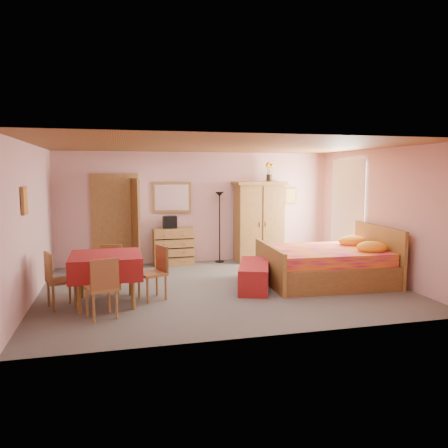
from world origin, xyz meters
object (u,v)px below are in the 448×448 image
object	(u,v)px
stereo	(170,222)
wardrobe	(259,222)
chest_of_drawers	(173,246)
bed	(325,255)
floor_lamp	(220,227)
dining_table	(106,279)
chair_south	(101,287)
chair_east	(152,273)
chair_north	(110,269)
bench	(254,276)
wall_mirror	(172,197)
sunflower_vase	(269,172)
chair_west	(61,280)

from	to	relation	value
stereo	wardrobe	xyz separation A→B (m)	(2.13, -0.07, -0.04)
chest_of_drawers	bed	bearing A→B (deg)	-42.04
floor_lamp	dining_table	bearing A→B (deg)	-132.33
chest_of_drawers	wardrobe	bearing A→B (deg)	-1.87
chair_south	chair_east	distance (m)	1.11
chair_south	dining_table	bearing A→B (deg)	65.90
floor_lamp	dining_table	xyz separation A→B (m)	(-2.55, -2.80, -0.43)
bed	chair_north	size ratio (longest dim) A/B	2.80
bench	wall_mirror	bearing A→B (deg)	114.13
bed	floor_lamp	bearing A→B (deg)	126.03
wardrobe	chair_south	bearing A→B (deg)	-138.22
chair_south	chair_east	xyz separation A→B (m)	(0.80, 0.77, -0.00)
floor_lamp	wardrobe	xyz separation A→B (m)	(0.95, -0.10, 0.12)
sunflower_vase	chair_east	size ratio (longest dim) A/B	0.51
sunflower_vase	bed	distance (m)	2.83
floor_lamp	chair_east	distance (m)	3.30
wardrobe	dining_table	xyz separation A→B (m)	(-3.50, -2.71, -0.55)
chest_of_drawers	bed	distance (m)	3.53
sunflower_vase	chair_west	bearing A→B (deg)	-147.90
floor_lamp	chest_of_drawers	bearing A→B (deg)	-177.73
wall_mirror	chair_east	bearing A→B (deg)	-99.15
wardrobe	chair_south	size ratio (longest dim) A/B	2.12
chest_of_drawers	chair_north	xyz separation A→B (m)	(-1.39, -2.08, -0.01)
chair_west	wall_mirror	bearing A→B (deg)	124.87
chair_west	chair_east	xyz separation A→B (m)	(1.42, 0.13, 0.00)
chair_west	chair_south	bearing A→B (deg)	24.12
chest_of_drawers	wardrobe	world-z (taller)	wardrobe
chest_of_drawers	chair_west	size ratio (longest dim) A/B	1.01
chest_of_drawers	chair_west	xyz separation A→B (m)	(-2.13, -2.82, 0.02)
stereo	floor_lamp	distance (m)	1.19
chest_of_drawers	chair_east	size ratio (longest dim) A/B	1.00
dining_table	floor_lamp	bearing A→B (deg)	47.67
chest_of_drawers	chair_west	distance (m)	3.53
chest_of_drawers	bed	xyz separation A→B (m)	(2.64, -2.34, 0.12)
chest_of_drawers	chair_south	bearing A→B (deg)	-113.97
wall_mirror	chair_south	size ratio (longest dim) A/B	1.00
chair_east	stereo	bearing A→B (deg)	-34.08
bed	chest_of_drawers	bearing A→B (deg)	141.73
chest_of_drawers	chair_east	distance (m)	2.78
bed	wardrobe	bearing A→B (deg)	107.67
stereo	chair_west	size ratio (longest dim) A/B	0.34
bed	bench	bearing A→B (deg)	-173.90
bench	chair_north	distance (m)	2.60
bed	dining_table	size ratio (longest dim) A/B	2.11
bed	chair_west	bearing A→B (deg)	-170.98
wardrobe	bench	world-z (taller)	wardrobe
wall_mirror	stereo	distance (m)	0.59
chest_of_drawers	sunflower_vase	size ratio (longest dim) A/B	1.96
chair_west	wardrobe	bearing A→B (deg)	103.46
wall_mirror	bench	xyz separation A→B (m)	(1.18, -2.62, -1.32)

